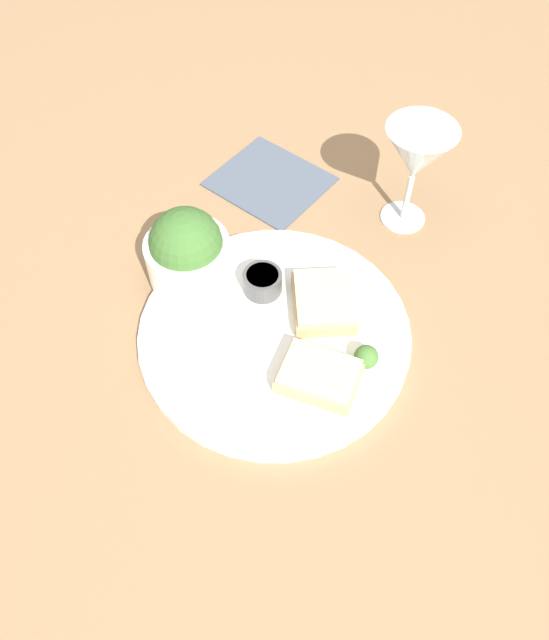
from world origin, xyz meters
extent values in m
plane|color=#93704C|center=(0.00, 0.00, 0.00)|extent=(4.00, 4.00, 0.00)
cylinder|color=white|center=(0.00, 0.00, 0.01)|extent=(0.33, 0.33, 0.01)
cylinder|color=white|center=(-0.13, -0.03, 0.04)|extent=(0.10, 0.10, 0.06)
sphere|color=#3D6B2D|center=(-0.13, -0.03, 0.07)|extent=(0.09, 0.09, 0.09)
cylinder|color=#4C4C4C|center=(-0.06, 0.03, 0.03)|extent=(0.05, 0.05, 0.03)
cylinder|color=#D14C38|center=(-0.06, 0.03, 0.04)|extent=(0.04, 0.04, 0.01)
cube|color=tan|center=(0.01, 0.07, 0.02)|extent=(0.11, 0.11, 0.02)
cube|color=beige|center=(0.01, 0.07, 0.04)|extent=(0.11, 0.10, 0.01)
cube|color=tan|center=(0.09, -0.01, 0.02)|extent=(0.11, 0.10, 0.02)
cube|color=beige|center=(0.09, -0.01, 0.04)|extent=(0.10, 0.09, 0.01)
cylinder|color=silver|center=(-0.04, 0.26, 0.00)|extent=(0.06, 0.06, 0.01)
cylinder|color=silver|center=(-0.04, 0.26, 0.04)|extent=(0.01, 0.01, 0.07)
cone|color=silver|center=(-0.04, 0.26, 0.11)|extent=(0.09, 0.09, 0.07)
sphere|color=#477533|center=(0.10, 0.05, 0.03)|extent=(0.03, 0.03, 0.03)
cube|color=#4C5666|center=(-0.22, 0.16, 0.00)|extent=(0.18, 0.17, 0.01)
camera|label=1|loc=(0.33, -0.26, 0.63)|focal=35.00mm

